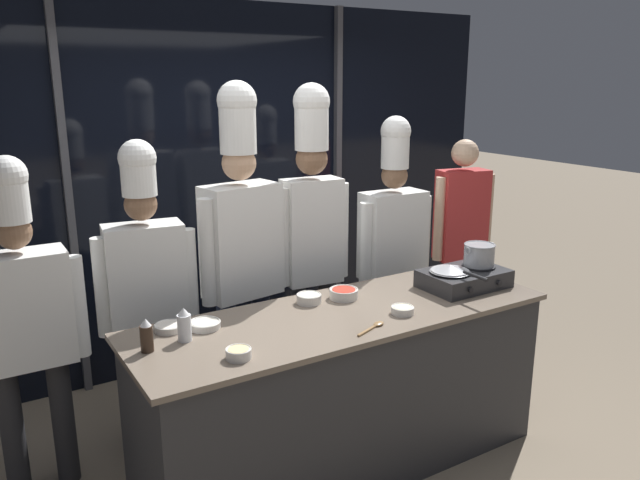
{
  "coord_description": "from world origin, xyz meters",
  "views": [
    {
      "loc": [
        -1.77,
        -2.62,
        2.17
      ],
      "look_at": [
        0.0,
        0.25,
        1.28
      ],
      "focal_mm": 35.0,
      "sensor_mm": 36.0,
      "label": 1
    }
  ],
  "objects_px": {
    "chef_sous": "(146,278)",
    "chef_line": "(242,236)",
    "prep_bowl_onion": "(169,327)",
    "prep_bowl_garlic": "(205,324)",
    "chef_apprentice": "(393,235)",
    "frying_pan": "(451,269)",
    "squeeze_bottle_clear": "(184,325)",
    "prep_bowl_bean_sprouts": "(309,298)",
    "prep_bowl_noodles": "(403,310)",
    "chef_pastry": "(312,217)",
    "portable_stove": "(464,278)",
    "chef_head": "(24,313)",
    "stock_pot": "(479,254)",
    "squeeze_bottle_soy": "(147,336)",
    "prep_bowl_chili_flakes": "(344,293)",
    "prep_bowl_ginger": "(238,353)",
    "person_guest": "(461,228)",
    "serving_spoon_slotted": "(375,326)"
  },
  "relations": [
    {
      "from": "prep_bowl_noodles",
      "to": "chef_head",
      "type": "distance_m",
      "value": 1.95
    },
    {
      "from": "squeeze_bottle_clear",
      "to": "serving_spoon_slotted",
      "type": "bearing_deg",
      "value": -21.64
    },
    {
      "from": "prep_bowl_bean_sprouts",
      "to": "prep_bowl_garlic",
      "type": "bearing_deg",
      "value": -177.01
    },
    {
      "from": "frying_pan",
      "to": "prep_bowl_chili_flakes",
      "type": "xyz_separation_m",
      "value": [
        -0.61,
        0.22,
        -0.1
      ]
    },
    {
      "from": "chef_pastry",
      "to": "prep_bowl_chili_flakes",
      "type": "bearing_deg",
      "value": 81.8
    },
    {
      "from": "prep_bowl_chili_flakes",
      "to": "person_guest",
      "type": "xyz_separation_m",
      "value": [
        1.39,
        0.5,
        0.1
      ]
    },
    {
      "from": "portable_stove",
      "to": "frying_pan",
      "type": "bearing_deg",
      "value": -177.52
    },
    {
      "from": "serving_spoon_slotted",
      "to": "chef_head",
      "type": "xyz_separation_m",
      "value": [
        -1.52,
        0.93,
        0.07
      ]
    },
    {
      "from": "portable_stove",
      "to": "chef_head",
      "type": "xyz_separation_m",
      "value": [
        -2.35,
        0.7,
        0.03
      ]
    },
    {
      "from": "prep_bowl_onion",
      "to": "chef_head",
      "type": "xyz_separation_m",
      "value": [
        -0.61,
        0.42,
        0.06
      ]
    },
    {
      "from": "chef_head",
      "to": "person_guest",
      "type": "bearing_deg",
      "value": -179.44
    },
    {
      "from": "portable_stove",
      "to": "chef_pastry",
      "type": "distance_m",
      "value": 1.03
    },
    {
      "from": "chef_pastry",
      "to": "chef_line",
      "type": "bearing_deg",
      "value": 5.76
    },
    {
      "from": "serving_spoon_slotted",
      "to": "chef_pastry",
      "type": "height_order",
      "value": "chef_pastry"
    },
    {
      "from": "squeeze_bottle_soy",
      "to": "chef_head",
      "type": "height_order",
      "value": "chef_head"
    },
    {
      "from": "prep_bowl_onion",
      "to": "chef_pastry",
      "type": "xyz_separation_m",
      "value": [
        1.13,
        0.49,
        0.34
      ]
    },
    {
      "from": "squeeze_bottle_clear",
      "to": "chef_head",
      "type": "xyz_separation_m",
      "value": [
        -0.64,
        0.58,
        0.0
      ]
    },
    {
      "from": "prep_bowl_ginger",
      "to": "chef_sous",
      "type": "xyz_separation_m",
      "value": [
        -0.12,
        0.98,
        0.1
      ]
    },
    {
      "from": "prep_bowl_onion",
      "to": "prep_bowl_garlic",
      "type": "height_order",
      "value": "prep_bowl_garlic"
    },
    {
      "from": "chef_line",
      "to": "person_guest",
      "type": "height_order",
      "value": "chef_line"
    },
    {
      "from": "prep_bowl_garlic",
      "to": "prep_bowl_chili_flakes",
      "type": "bearing_deg",
      "value": -0.43
    },
    {
      "from": "prep_bowl_onion",
      "to": "chef_line",
      "type": "xyz_separation_m",
      "value": [
        0.63,
        0.48,
        0.28
      ]
    },
    {
      "from": "chef_apprentice",
      "to": "portable_stove",
      "type": "bearing_deg",
      "value": 87.34
    },
    {
      "from": "frying_pan",
      "to": "prep_bowl_bean_sprouts",
      "type": "relative_size",
      "value": 2.93
    },
    {
      "from": "squeeze_bottle_soy",
      "to": "chef_sous",
      "type": "relative_size",
      "value": 0.09
    },
    {
      "from": "frying_pan",
      "to": "squeeze_bottle_soy",
      "type": "distance_m",
      "value": 1.79
    },
    {
      "from": "prep_bowl_noodles",
      "to": "chef_line",
      "type": "relative_size",
      "value": 0.06
    },
    {
      "from": "chef_apprentice",
      "to": "person_guest",
      "type": "height_order",
      "value": "chef_apprentice"
    },
    {
      "from": "prep_bowl_ginger",
      "to": "squeeze_bottle_soy",
      "type": "bearing_deg",
      "value": 138.38
    },
    {
      "from": "frying_pan",
      "to": "squeeze_bottle_clear",
      "type": "xyz_separation_m",
      "value": [
        -1.6,
        0.13,
        -0.06
      ]
    },
    {
      "from": "squeeze_bottle_clear",
      "to": "prep_bowl_garlic",
      "type": "height_order",
      "value": "squeeze_bottle_clear"
    },
    {
      "from": "prep_bowl_onion",
      "to": "prep_bowl_garlic",
      "type": "bearing_deg",
      "value": -21.02
    },
    {
      "from": "prep_bowl_ginger",
      "to": "prep_bowl_garlic",
      "type": "bearing_deg",
      "value": 89.89
    },
    {
      "from": "chef_sous",
      "to": "chef_line",
      "type": "xyz_separation_m",
      "value": [
        0.59,
        -0.03,
        0.17
      ]
    },
    {
      "from": "stock_pot",
      "to": "chef_head",
      "type": "xyz_separation_m",
      "value": [
        -2.47,
        0.7,
        -0.11
      ]
    },
    {
      "from": "squeeze_bottle_clear",
      "to": "prep_bowl_garlic",
      "type": "bearing_deg",
      "value": 34.7
    },
    {
      "from": "prep_bowl_noodles",
      "to": "prep_bowl_bean_sprouts",
      "type": "bearing_deg",
      "value": 130.3
    },
    {
      "from": "prep_bowl_chili_flakes",
      "to": "chef_head",
      "type": "bearing_deg",
      "value": 163.26
    },
    {
      "from": "chef_sous",
      "to": "chef_apprentice",
      "type": "bearing_deg",
      "value": -173.25
    },
    {
      "from": "chef_sous",
      "to": "person_guest",
      "type": "xyz_separation_m",
      "value": [
        2.35,
        -0.08,
        0.01
      ]
    },
    {
      "from": "portable_stove",
      "to": "chef_sous",
      "type": "distance_m",
      "value": 1.88
    },
    {
      "from": "chef_apprentice",
      "to": "chef_pastry",
      "type": "bearing_deg",
      "value": 1.07
    },
    {
      "from": "squeeze_bottle_clear",
      "to": "chef_pastry",
      "type": "height_order",
      "value": "chef_pastry"
    },
    {
      "from": "chef_head",
      "to": "stock_pot",
      "type": "bearing_deg",
      "value": 164.54
    },
    {
      "from": "squeeze_bottle_soy",
      "to": "chef_line",
      "type": "height_order",
      "value": "chef_line"
    },
    {
      "from": "prep_bowl_bean_sprouts",
      "to": "chef_pastry",
      "type": "distance_m",
      "value": 0.7
    },
    {
      "from": "stock_pot",
      "to": "chef_pastry",
      "type": "height_order",
      "value": "chef_pastry"
    },
    {
      "from": "chef_sous",
      "to": "chef_line",
      "type": "bearing_deg",
      "value": -175.31
    },
    {
      "from": "prep_bowl_noodles",
      "to": "chef_apprentice",
      "type": "height_order",
      "value": "chef_apprentice"
    },
    {
      "from": "chef_sous",
      "to": "person_guest",
      "type": "relative_size",
      "value": 1.07
    }
  ]
}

